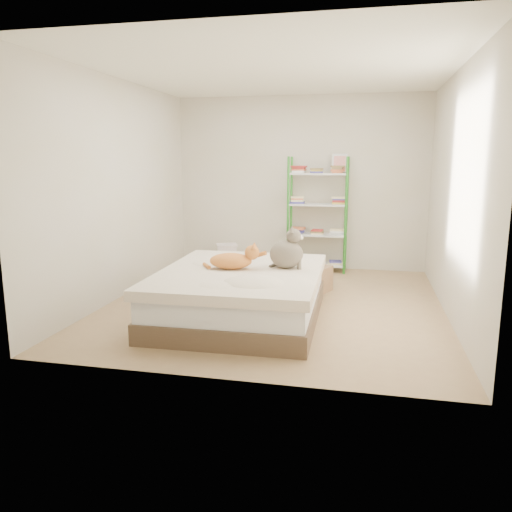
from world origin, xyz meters
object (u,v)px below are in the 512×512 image
(bed, at_px, (241,294))
(white_bin, at_px, (227,255))
(shelf_unit, at_px, (318,217))
(orange_cat, at_px, (231,259))
(cardboard_box, at_px, (310,278))
(grey_cat, at_px, (286,248))

(bed, bearing_deg, white_bin, 107.85)
(shelf_unit, bearing_deg, bed, -102.77)
(white_bin, bearing_deg, orange_cat, -73.32)
(orange_cat, height_order, cardboard_box, orange_cat)
(orange_cat, relative_size, shelf_unit, 0.31)
(bed, height_order, cardboard_box, bed)
(grey_cat, distance_m, white_bin, 2.66)
(bed, xyz_separation_m, grey_cat, (0.45, 0.20, 0.48))
(bed, xyz_separation_m, cardboard_box, (0.60, 1.28, -0.10))
(grey_cat, bearing_deg, bed, 106.21)
(bed, bearing_deg, cardboard_box, 63.89)
(grey_cat, height_order, white_bin, grey_cat)
(grey_cat, xyz_separation_m, shelf_unit, (0.11, 2.29, 0.08))
(orange_cat, relative_size, white_bin, 1.37)
(cardboard_box, bearing_deg, shelf_unit, 113.08)
(orange_cat, height_order, grey_cat, grey_cat)
(cardboard_box, relative_size, white_bin, 1.50)
(white_bin, bearing_deg, shelf_unit, 1.26)
(bed, distance_m, grey_cat, 0.69)
(orange_cat, distance_m, white_bin, 2.57)
(grey_cat, height_order, shelf_unit, shelf_unit)
(orange_cat, distance_m, grey_cat, 0.60)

